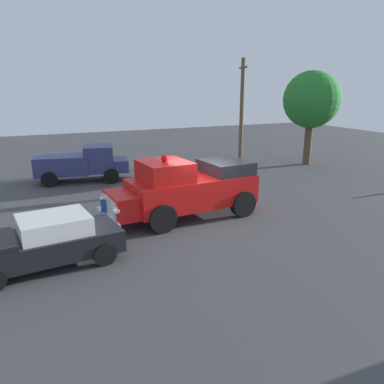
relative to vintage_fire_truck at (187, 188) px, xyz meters
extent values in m
plane|color=#424244|center=(0.51, -0.29, -1.20)|extent=(60.00, 60.00, 0.00)
cylinder|color=black|center=(-1.43, -1.12, -0.68)|extent=(1.06, 0.41, 1.04)
cylinder|color=black|center=(-1.59, 0.87, -0.68)|extent=(1.06, 0.41, 1.04)
cylinder|color=black|center=(2.06, -0.83, -0.68)|extent=(1.06, 0.41, 1.04)
cylinder|color=black|center=(1.89, 1.16, -0.68)|extent=(1.06, 0.41, 1.04)
cube|color=red|center=(0.23, 0.02, -0.15)|extent=(5.06, 2.50, 1.10)
cube|color=red|center=(-2.61, -0.22, -0.28)|extent=(1.04, 1.83, 0.84)
cube|color=red|center=(-0.91, -0.08, 0.75)|extent=(1.85, 2.03, 0.76)
cube|color=#232328|center=(1.78, 0.15, 0.60)|extent=(1.86, 2.09, 0.60)
cube|color=silver|center=(-3.06, -0.25, -0.28)|extent=(0.24, 1.44, 0.64)
cube|color=silver|center=(-3.16, -0.26, -0.70)|extent=(0.39, 2.25, 0.24)
sphere|color=white|center=(-2.99, -1.03, -0.20)|extent=(0.28, 0.28, 0.26)
sphere|color=white|center=(-3.12, 0.52, -0.20)|extent=(0.28, 0.28, 0.26)
sphere|color=red|center=(-0.91, -0.08, 1.25)|extent=(0.30, 0.30, 0.28)
cylinder|color=black|center=(-3.81, -2.78, -0.86)|extent=(0.71, 0.34, 0.68)
cylinder|color=black|center=(-4.00, -1.15, -0.86)|extent=(0.71, 0.34, 0.68)
cube|color=black|center=(-5.35, -2.14, -0.58)|extent=(4.38, 2.28, 0.64)
cube|color=white|center=(-5.05, -2.10, -0.02)|extent=(2.07, 1.77, 0.56)
cylinder|color=black|center=(-1.20, 8.25, -0.80)|extent=(0.84, 0.42, 0.80)
cylinder|color=black|center=(-1.53, 6.52, -0.80)|extent=(0.84, 0.42, 0.80)
cylinder|color=black|center=(-4.25, 8.83, -0.80)|extent=(0.84, 0.42, 0.80)
cylinder|color=black|center=(-4.58, 7.10, -0.80)|extent=(0.84, 0.42, 0.80)
cube|color=navy|center=(-3.82, 7.85, -0.25)|extent=(3.01, 2.37, 1.00)
cube|color=navy|center=(-1.96, 7.50, 0.00)|extent=(1.81, 2.05, 1.40)
cube|color=navy|center=(-0.88, 7.29, -0.38)|extent=(1.20, 1.84, 0.64)
cylinder|color=#B7BABF|center=(-3.16, -0.31, -0.98)|extent=(0.04, 0.04, 0.44)
cylinder|color=#B7BABF|center=(-3.46, 0.01, -0.98)|extent=(0.04, 0.04, 0.44)
cylinder|color=#B7BABF|center=(-2.84, -0.01, -0.98)|extent=(0.04, 0.04, 0.44)
cylinder|color=#B7BABF|center=(-3.14, 0.31, -0.98)|extent=(0.04, 0.04, 0.44)
cube|color=orange|center=(-3.15, 0.00, -0.74)|extent=(0.68, 0.68, 0.04)
cube|color=orange|center=(-2.97, 0.16, -0.46)|extent=(0.36, 0.38, 0.56)
cube|color=#B7BABF|center=(-2.99, -0.18, -0.58)|extent=(0.35, 0.32, 0.03)
cube|color=#B7BABF|center=(-3.31, 0.18, -0.58)|extent=(0.35, 0.32, 0.03)
cylinder|color=#383842|center=(-3.28, -0.26, -0.97)|extent=(0.18, 0.18, 0.45)
cylinder|color=#383842|center=(-3.42, -0.11, -0.97)|extent=(0.18, 0.18, 0.45)
cube|color=#383842|center=(-3.16, -0.15, -0.69)|extent=(0.43, 0.41, 0.13)
cube|color=#383842|center=(-3.30, 0.00, -0.69)|extent=(0.43, 0.41, 0.13)
cube|color=#1E478C|center=(-3.09, 0.06, -0.39)|extent=(0.43, 0.44, 0.54)
sphere|color=beige|center=(-3.10, 0.05, -0.02)|extent=(0.31, 0.31, 0.22)
cylinder|color=#2D334C|center=(-0.60, 3.74, -0.76)|extent=(0.20, 0.20, 0.88)
cylinder|color=#2D334C|center=(-0.51, 3.54, -0.76)|extent=(0.20, 0.20, 0.88)
cube|color=#26262D|center=(-0.55, 3.64, -0.04)|extent=(0.41, 0.49, 0.56)
cylinder|color=#26262D|center=(-0.66, 3.89, -0.10)|extent=(0.13, 0.13, 0.60)
cylinder|color=#26262D|center=(-0.44, 3.39, -0.10)|extent=(0.13, 0.13, 0.60)
sphere|color=#9E704C|center=(-0.55, 3.64, 0.36)|extent=(0.30, 0.30, 0.23)
cylinder|color=brown|center=(11.33, 6.29, 0.25)|extent=(0.49, 0.49, 2.90)
sphere|color=#25772B|center=(11.33, 6.29, 2.95)|extent=(3.57, 3.57, 3.57)
cylinder|color=brown|center=(7.84, 8.91, 2.16)|extent=(0.26, 0.26, 6.71)
cube|color=brown|center=(7.84, 8.91, 4.91)|extent=(0.64, 1.65, 0.12)
cube|color=orange|center=(3.80, 2.58, -1.18)|extent=(0.40, 0.40, 0.04)
cone|color=orange|center=(3.80, 2.58, -0.86)|extent=(0.32, 0.32, 0.60)
camera|label=1|loc=(-5.60, -12.93, 3.84)|focal=35.31mm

